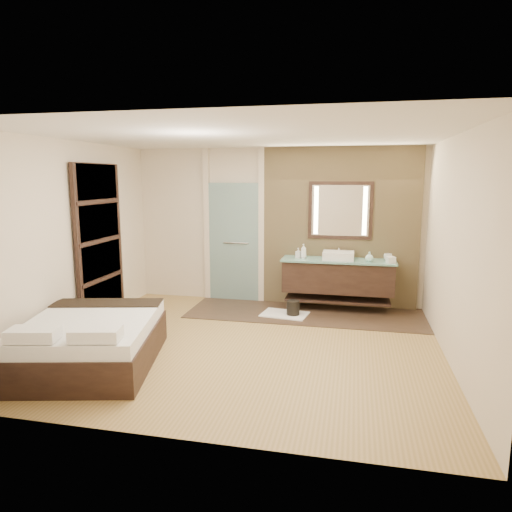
% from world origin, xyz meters
% --- Properties ---
extents(floor, '(5.00, 5.00, 0.00)m').
position_xyz_m(floor, '(0.00, 0.00, 0.00)').
color(floor, olive).
rests_on(floor, ground).
extents(tile_strip, '(3.80, 1.30, 0.01)m').
position_xyz_m(tile_strip, '(0.60, 1.60, 0.01)').
color(tile_strip, '#35271D').
rests_on(tile_strip, floor).
extents(stone_wall, '(2.60, 0.08, 2.70)m').
position_xyz_m(stone_wall, '(1.10, 2.21, 1.35)').
color(stone_wall, tan).
rests_on(stone_wall, floor).
extents(vanity, '(1.85, 0.55, 0.88)m').
position_xyz_m(vanity, '(1.10, 1.92, 0.58)').
color(vanity, black).
rests_on(vanity, stone_wall).
extents(mirror_unit, '(1.06, 0.04, 0.96)m').
position_xyz_m(mirror_unit, '(1.10, 2.16, 1.65)').
color(mirror_unit, black).
rests_on(mirror_unit, stone_wall).
extents(frosted_door, '(1.10, 0.12, 2.70)m').
position_xyz_m(frosted_door, '(-0.75, 2.20, 1.14)').
color(frosted_door, '#ADDCDA').
rests_on(frosted_door, floor).
extents(shoji_partition, '(0.06, 1.20, 2.40)m').
position_xyz_m(shoji_partition, '(-2.43, 0.60, 1.21)').
color(shoji_partition, black).
rests_on(shoji_partition, floor).
extents(bed, '(1.81, 2.08, 0.69)m').
position_xyz_m(bed, '(-1.65, -0.99, 0.29)').
color(bed, black).
rests_on(bed, floor).
extents(bath_mat, '(0.78, 0.60, 0.02)m').
position_xyz_m(bath_mat, '(0.29, 1.44, 0.02)').
color(bath_mat, white).
rests_on(bath_mat, floor).
extents(waste_bin, '(0.21, 0.21, 0.26)m').
position_xyz_m(waste_bin, '(0.43, 1.42, 0.13)').
color(waste_bin, black).
rests_on(waste_bin, floor).
extents(tissue_box, '(0.15, 0.15, 0.10)m').
position_xyz_m(tissue_box, '(1.92, 1.77, 0.92)').
color(tissue_box, silver).
rests_on(tissue_box, vanity).
extents(soap_bottle_a, '(0.12, 0.12, 0.24)m').
position_xyz_m(soap_bottle_a, '(0.53, 1.90, 0.99)').
color(soap_bottle_a, white).
rests_on(soap_bottle_a, vanity).
extents(soap_bottle_b, '(0.09, 0.10, 0.17)m').
position_xyz_m(soap_bottle_b, '(0.44, 1.90, 0.95)').
color(soap_bottle_b, '#B2B2B2').
rests_on(soap_bottle_b, vanity).
extents(soap_bottle_c, '(0.13, 0.13, 0.16)m').
position_xyz_m(soap_bottle_c, '(1.59, 1.81, 0.95)').
color(soap_bottle_c, silver).
rests_on(soap_bottle_c, vanity).
extents(cup, '(0.17, 0.17, 0.10)m').
position_xyz_m(cup, '(1.89, 2.02, 0.92)').
color(cup, silver).
rests_on(cup, vanity).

